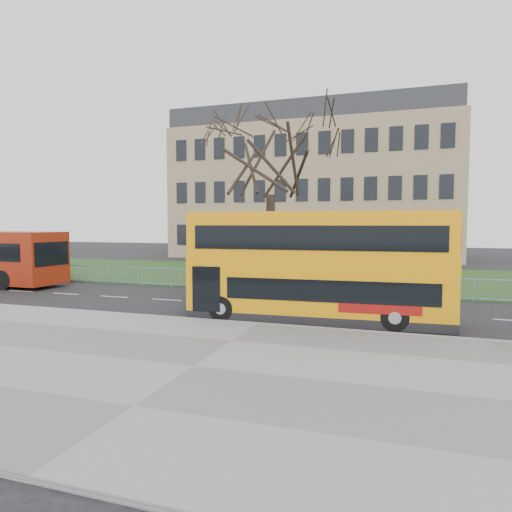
# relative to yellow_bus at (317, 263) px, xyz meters

# --- Properties ---
(ground) EXTENTS (120.00, 120.00, 0.00)m
(ground) POSITION_rel_yellow_bus_xyz_m (-1.78, -0.12, -2.19)
(ground) COLOR black
(ground) RESTS_ON ground
(pavement) EXTENTS (80.00, 10.50, 0.12)m
(pavement) POSITION_rel_yellow_bus_xyz_m (-1.78, -6.87, -2.13)
(pavement) COLOR slate
(pavement) RESTS_ON ground
(kerb) EXTENTS (80.00, 0.20, 0.14)m
(kerb) POSITION_rel_yellow_bus_xyz_m (-1.78, -1.67, -2.12)
(kerb) COLOR gray
(kerb) RESTS_ON ground
(grass_verge) EXTENTS (80.00, 15.40, 0.08)m
(grass_verge) POSITION_rel_yellow_bus_xyz_m (-1.78, 14.18, -2.15)
(grass_verge) COLOR #1F3D16
(grass_verge) RESTS_ON ground
(guard_railing) EXTENTS (40.00, 0.12, 1.10)m
(guard_railing) POSITION_rel_yellow_bus_xyz_m (-1.78, 6.48, -1.64)
(guard_railing) COLOR #6E89C3
(guard_railing) RESTS_ON ground
(bare_tree) EXTENTS (8.96, 8.96, 12.80)m
(bare_tree) POSITION_rel_yellow_bus_xyz_m (-4.78, 9.88, 4.29)
(bare_tree) COLOR black
(bare_tree) RESTS_ON grass_verge
(civic_building) EXTENTS (30.00, 15.00, 14.00)m
(civic_building) POSITION_rel_yellow_bus_xyz_m (-6.78, 34.88, 4.81)
(civic_building) COLOR #917E5C
(civic_building) RESTS_ON ground
(yellow_bus) EXTENTS (9.83, 2.82, 4.07)m
(yellow_bus) POSITION_rel_yellow_bus_xyz_m (0.00, 0.00, 0.00)
(yellow_bus) COLOR orange
(yellow_bus) RESTS_ON ground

